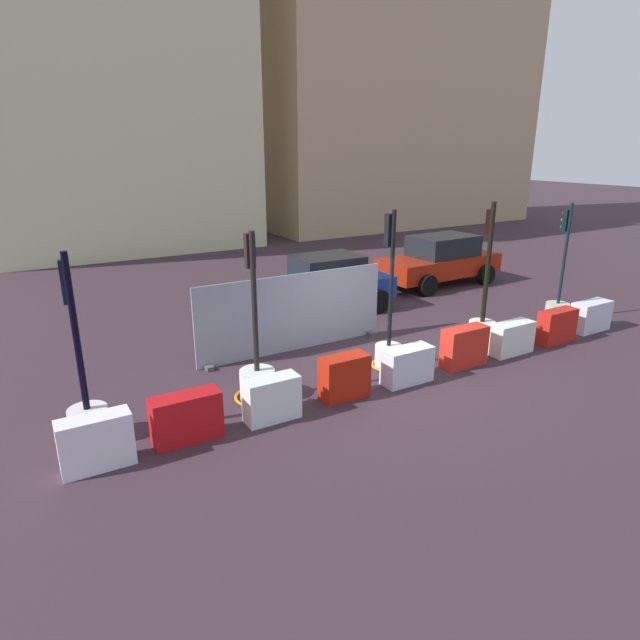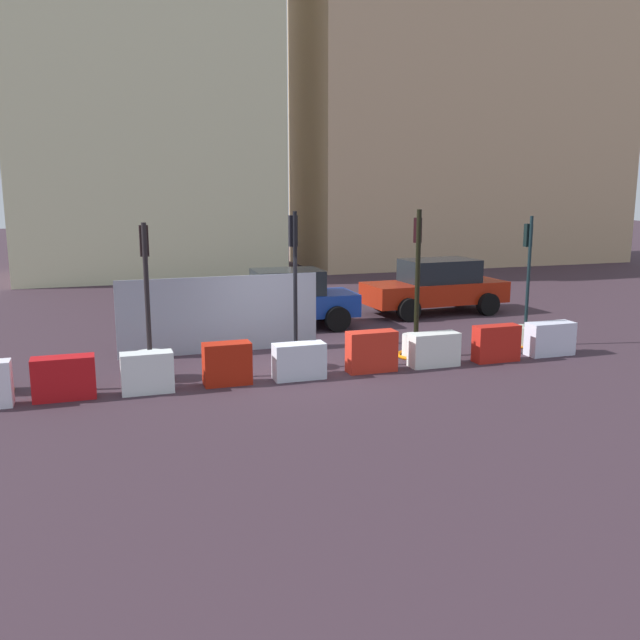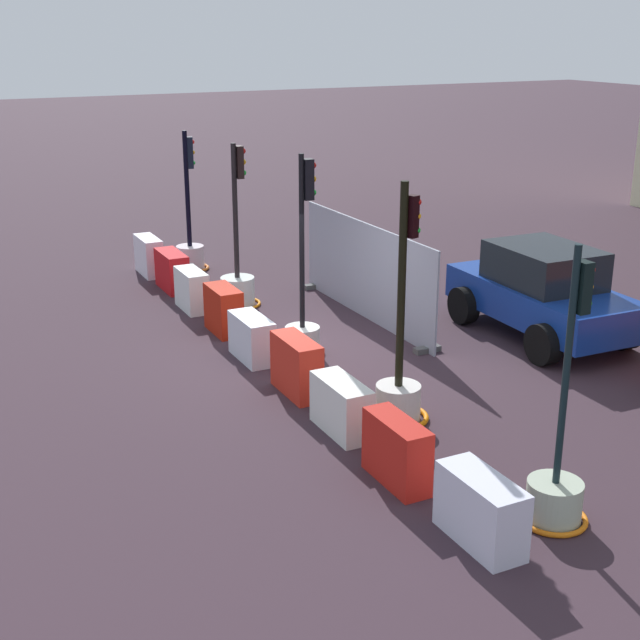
# 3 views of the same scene
# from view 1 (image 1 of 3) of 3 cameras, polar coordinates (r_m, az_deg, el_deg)

# --- Properties ---
(ground_plane) EXTENTS (120.00, 120.00, 0.00)m
(ground_plane) POSITION_cam_1_polar(r_m,az_deg,el_deg) (12.25, 6.59, -4.91)
(ground_plane) COLOR #372730
(traffic_light_0) EXTENTS (0.86, 0.86, 3.23)m
(traffic_light_0) POSITION_cam_1_polar(r_m,az_deg,el_deg) (9.93, -23.48, -8.89)
(traffic_light_0) COLOR silver
(traffic_light_0) RESTS_ON ground_plane
(traffic_light_1) EXTENTS (0.94, 0.94, 3.30)m
(traffic_light_1) POSITION_cam_1_polar(r_m,az_deg,el_deg) (10.59, -6.71, -5.66)
(traffic_light_1) COLOR silver
(traffic_light_1) RESTS_ON ground_plane
(traffic_light_2) EXTENTS (0.78, 0.78, 3.50)m
(traffic_light_2) POSITION_cam_1_polar(r_m,az_deg,el_deg) (12.05, 7.29, -2.23)
(traffic_light_2) COLOR silver
(traffic_light_2) RESTS_ON ground_plane
(traffic_light_3) EXTENTS (0.92, 0.92, 3.50)m
(traffic_light_3) POSITION_cam_1_polar(r_m,az_deg,el_deg) (14.11, 16.85, -0.16)
(traffic_light_3) COLOR silver
(traffic_light_3) RESTS_ON ground_plane
(traffic_light_4) EXTENTS (0.81, 0.81, 3.30)m
(traffic_light_4) POSITION_cam_1_polar(r_m,az_deg,el_deg) (16.63, 23.93, 1.62)
(traffic_light_4) COLOR #ABB9A1
(traffic_light_4) RESTS_ON ground_plane
(construction_barrier_0) EXTENTS (1.08, 0.41, 0.87)m
(construction_barrier_0) POSITION_cam_1_polar(r_m,az_deg,el_deg) (9.08, -22.68, -11.92)
(construction_barrier_0) COLOR white
(construction_barrier_0) RESTS_ON ground_plane
(construction_barrier_1) EXTENTS (1.16, 0.45, 0.83)m
(construction_barrier_1) POSITION_cam_1_polar(r_m,az_deg,el_deg) (9.40, -13.99, -10.04)
(construction_barrier_1) COLOR red
(construction_barrier_1) RESTS_ON ground_plane
(construction_barrier_2) EXTENTS (1.01, 0.43, 0.82)m
(construction_barrier_2) POSITION_cam_1_polar(r_m,az_deg,el_deg) (9.81, -5.12, -8.34)
(construction_barrier_2) COLOR silver
(construction_barrier_2) RESTS_ON ground_plane
(construction_barrier_3) EXTENTS (0.98, 0.45, 0.88)m
(construction_barrier_3) POSITION_cam_1_polar(r_m,az_deg,el_deg) (10.57, 2.61, -6.08)
(construction_barrier_3) COLOR #AE1E0D
(construction_barrier_3) RESTS_ON ground_plane
(construction_barrier_4) EXTENTS (1.10, 0.47, 0.77)m
(construction_barrier_4) POSITION_cam_1_polar(r_m,az_deg,el_deg) (11.39, 9.25, -4.77)
(construction_barrier_4) COLOR silver
(construction_barrier_4) RESTS_ON ground_plane
(construction_barrier_5) EXTENTS (1.10, 0.43, 0.90)m
(construction_barrier_5) POSITION_cam_1_polar(r_m,az_deg,el_deg) (12.48, 15.07, -2.76)
(construction_barrier_5) COLOR red
(construction_barrier_5) RESTS_ON ground_plane
(construction_barrier_6) EXTENTS (1.14, 0.46, 0.77)m
(construction_barrier_6) POSITION_cam_1_polar(r_m,az_deg,el_deg) (13.58, 19.64, -1.82)
(construction_barrier_6) COLOR silver
(construction_barrier_6) RESTS_ON ground_plane
(construction_barrier_7) EXTENTS (1.09, 0.40, 0.85)m
(construction_barrier_7) POSITION_cam_1_polar(r_m,az_deg,el_deg) (14.75, 23.84, -0.61)
(construction_barrier_7) COLOR red
(construction_barrier_7) RESTS_ON ground_plane
(construction_barrier_8) EXTENTS (1.16, 0.49, 0.80)m
(construction_barrier_8) POSITION_cam_1_polar(r_m,az_deg,el_deg) (16.09, 26.81, 0.36)
(construction_barrier_8) COLOR silver
(construction_barrier_8) RESTS_ON ground_plane
(car_blue_estate) EXTENTS (3.93, 2.17, 1.69)m
(car_blue_estate) POSITION_cam_1_polar(r_m,az_deg,el_deg) (15.99, 0.80, 3.90)
(car_blue_estate) COLOR navy
(car_blue_estate) RESTS_ON ground_plane
(car_red_compact) EXTENTS (4.64, 2.27, 1.74)m
(car_red_compact) POSITION_cam_1_polar(r_m,az_deg,el_deg) (19.64, 12.64, 6.22)
(car_red_compact) COLOR #9F1F0C
(car_red_compact) RESTS_ON ground_plane
(building_main_facade) EXTENTS (11.98, 7.24, 17.42)m
(building_main_facade) POSITION_cam_1_polar(r_m,az_deg,el_deg) (28.29, -21.40, 25.02)
(building_main_facade) COLOR beige
(building_main_facade) RESTS_ON ground_plane
(building_corner_block) EXTENTS (18.15, 6.66, 17.32)m
(building_corner_block) POSITION_cam_1_polar(r_m,az_deg,el_deg) (35.38, 8.51, 24.26)
(building_corner_block) COLOR tan
(building_corner_block) RESTS_ON ground_plane
(site_fence_panel) EXTENTS (4.92, 0.50, 1.88)m
(site_fence_panel) POSITION_cam_1_polar(r_m,az_deg,el_deg) (12.86, -2.82, 0.60)
(site_fence_panel) COLOR #9097AA
(site_fence_panel) RESTS_ON ground_plane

